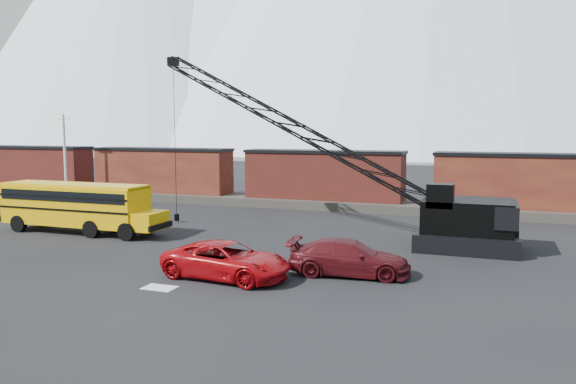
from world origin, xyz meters
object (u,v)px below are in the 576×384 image
maroon_suv (349,258)px  crawler_crane (302,132)px  red_pickup (227,260)px  school_bus (79,205)px

maroon_suv → crawler_crane: crawler_crane is taller
red_pickup → maroon_suv: bearing=-58.8°
school_bus → red_pickup: size_ratio=1.97×
school_bus → crawler_crane: bearing=18.8°
maroon_suv → crawler_crane: bearing=24.3°
school_bus → red_pickup: (13.91, -6.66, -0.97)m
school_bus → red_pickup: 15.45m
school_bus → maroon_suv: (18.95, -4.21, -0.98)m
school_bus → maroon_suv: school_bus is taller
red_pickup → maroon_suv: red_pickup is taller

